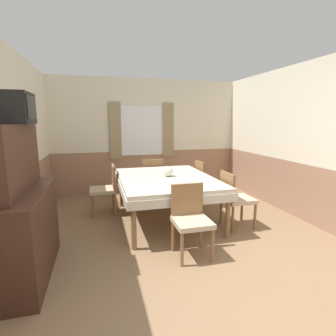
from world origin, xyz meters
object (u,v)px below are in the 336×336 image
chair_right_near (235,197)px  dining_table (166,183)px  chair_head_window (152,177)px  chair_head_near (190,217)px  tv (16,108)px  chair_right_far (206,181)px  vase (168,171)px  chair_left_far (106,187)px  sideboard (23,215)px

chair_right_near → dining_table: bearing=-120.7°
dining_table → chair_head_window: size_ratio=2.28×
chair_head_near → tv: size_ratio=1.93×
chair_head_near → chair_head_window: 2.40m
chair_right_far → chair_head_window: bearing=-123.3°
chair_right_far → tv: 3.51m
vase → dining_table: bearing=-140.0°
chair_left_far → chair_head_near: size_ratio=1.00×
tv → chair_head_window: bearing=51.5°
chair_right_far → sideboard: 3.33m
chair_head_near → sideboard: size_ratio=0.54×
dining_table → chair_head_near: bearing=-90.0°
chair_right_near → sideboard: bearing=-77.5°
vase → chair_right_far: bearing=30.2°
chair_right_far → chair_head_window: (-0.96, 0.63, 0.00)m
dining_table → chair_right_far: bearing=30.7°
chair_left_far → vase: bearing=-118.0°
chair_left_far → chair_head_near: 2.01m
chair_right_far → chair_right_near: (0.00, -1.14, 0.00)m
chair_left_far → vase: 1.18m
chair_right_near → sideboard: (-2.82, -0.62, 0.20)m
chair_right_far → tv: size_ratio=1.93×
chair_left_far → chair_head_near: bearing=-151.5°
chair_head_near → tv: bearing=-2.6°
chair_left_far → chair_head_window: (0.96, 0.63, 0.00)m
chair_left_far → sideboard: 1.99m
chair_right_far → tv: tv is taller
chair_head_window → sideboard: bearing=-127.9°
chair_right_near → chair_head_window: same height
chair_right_far → vase: bearing=-59.8°
dining_table → chair_right_near: bearing=-30.7°
chair_right_far → vase: (-0.91, -0.53, 0.34)m
vase → chair_head_near: bearing=-92.0°
chair_right_near → chair_left_far: bearing=-120.7°
chair_right_near → tv: tv is taller
chair_head_near → tv: 2.25m
chair_left_far → sideboard: bearing=152.8°
chair_left_far → chair_head_window: size_ratio=1.00×
chair_left_far → tv: (-0.88, -1.68, 1.30)m
dining_table → chair_head_window: bearing=90.0°
chair_head_near → vase: size_ratio=5.13×
dining_table → chair_left_far: bearing=149.3°
chair_left_far → sideboard: size_ratio=0.54×
sideboard → tv: size_ratio=3.58×
tv → vase: bearing=31.5°
dining_table → tv: bearing=-148.8°
vase → chair_right_near: bearing=-33.5°
chair_head_window → vase: (0.04, -1.16, 0.34)m
chair_right_near → vase: 1.15m
chair_head_near → chair_right_near: 1.15m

